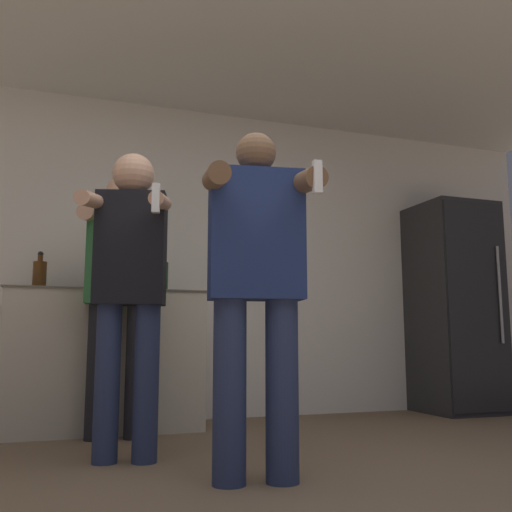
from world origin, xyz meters
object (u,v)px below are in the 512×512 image
bottle_red_label (107,275)px  bottle_amber_bourbon (143,279)px  bottle_clear_vodka (163,277)px  person_man_side (130,277)px  person_woman_foreground (256,279)px  bottle_brown_liquor (40,274)px  refrigerator (455,307)px  bottle_short_whiskey (124,276)px  person_spectator_back (120,281)px

bottle_red_label → bottle_amber_bourbon: 0.26m
bottle_clear_vodka → person_man_side: bearing=-108.0°
bottle_amber_bourbon → person_woman_foreground: size_ratio=0.17×
bottle_brown_liquor → person_man_side: bearing=-66.7°
refrigerator → bottle_brown_liquor: (-3.46, 0.00, 0.16)m
bottle_short_whiskey → person_man_side: bearing=-94.3°
person_woman_foreground → person_spectator_back: bearing=109.4°
bottle_brown_liquor → bottle_clear_vodka: (0.86, 0.00, 0.01)m
bottle_red_label → person_woman_foreground: size_ratio=0.19×
bottle_brown_liquor → person_woman_foreground: bearing=-60.7°
refrigerator → person_man_side: 3.18m
bottle_short_whiskey → bottle_amber_bourbon: bearing=0.0°
bottle_amber_bourbon → person_woman_foreground: 1.80m
person_woman_foreground → person_man_side: person_man_side is taller
bottle_clear_vodka → person_woman_foreground: person_woman_foreground is taller
bottle_amber_bourbon → bottle_brown_liquor: bottle_amber_bourbon is taller
bottle_red_label → bottle_amber_bourbon: bottle_red_label is taller
bottle_amber_bourbon → bottle_brown_liquor: size_ratio=1.03×
bottle_amber_bourbon → bottle_short_whiskey: bottle_short_whiskey is taller
bottle_red_label → bottle_amber_bourbon: (0.26, 0.00, -0.02)m
refrigerator → bottle_amber_bourbon: size_ratio=6.62×
person_woman_foreground → person_man_side: 0.80m
bottle_brown_liquor → person_man_side: (0.49, -1.14, -0.12)m
refrigerator → person_man_side: refrigerator is taller
refrigerator → person_spectator_back: (-2.95, -0.41, 0.09)m
bottle_short_whiskey → person_spectator_back: size_ratio=0.17×
person_man_side → person_woman_foreground: bearing=-51.4°
bottle_amber_bourbon → bottle_short_whiskey: 0.14m
person_man_side → bottle_amber_bourbon: bearing=79.1°
bottle_amber_bourbon → bottle_red_label: bearing=180.0°
bottle_brown_liquor → person_man_side: 1.25m
person_man_side → person_spectator_back: person_spectator_back is taller
bottle_red_label → bottle_brown_liquor: bearing=180.0°
bottle_amber_bourbon → bottle_brown_liquor: 0.71m
refrigerator → bottle_clear_vodka: refrigerator is taller
refrigerator → bottle_red_label: refrigerator is taller
bottle_red_label → bottle_brown_liquor: 0.45m
bottle_amber_bourbon → bottle_brown_liquor: bearing=180.0°
person_man_side → person_spectator_back: bearing=88.4°
bottle_short_whiskey → bottle_brown_liquor: size_ratio=1.06×
bottle_red_label → person_man_side: (0.04, -1.14, -0.14)m
person_woman_foreground → person_spectator_back: 1.44m
person_man_side → bottle_short_whiskey: bearing=85.7°
refrigerator → person_man_side: size_ratio=1.12×
bottle_clear_vodka → person_man_side: 1.21m
bottle_short_whiskey → bottle_clear_vodka: size_ratio=0.98×
bottle_red_label → bottle_clear_vodka: 0.41m
person_woman_foreground → person_spectator_back: person_spectator_back is taller
person_spectator_back → refrigerator: bearing=7.9°
person_woman_foreground → bottle_short_whiskey: bearing=103.2°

